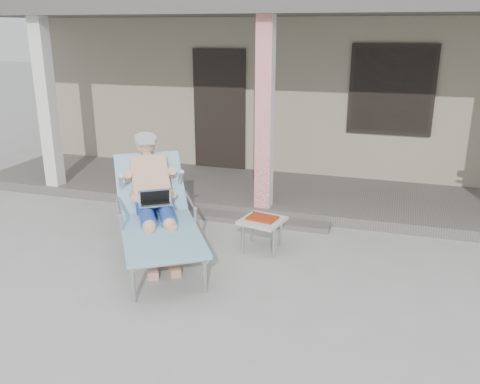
% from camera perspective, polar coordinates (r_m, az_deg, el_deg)
% --- Properties ---
extents(ground, '(60.00, 60.00, 0.00)m').
position_cam_1_polar(ground, '(5.49, -3.21, -10.21)').
color(ground, '#9E9E99').
rests_on(ground, ground).
extents(house, '(10.40, 5.40, 3.30)m').
position_cam_1_polar(house, '(11.19, 8.60, 13.05)').
color(house, gray).
rests_on(house, ground).
extents(porch_deck, '(10.00, 2.00, 0.15)m').
position_cam_1_polar(porch_deck, '(8.12, 4.17, -0.12)').
color(porch_deck, '#605B56').
rests_on(porch_deck, ground).
extents(porch_overhang, '(10.00, 2.30, 2.85)m').
position_cam_1_polar(porch_overhang, '(7.67, 4.55, 19.40)').
color(porch_overhang, silver).
rests_on(porch_overhang, porch_deck).
extents(porch_step, '(2.00, 0.30, 0.07)m').
position_cam_1_polar(porch_step, '(7.08, 2.01, -3.18)').
color(porch_step, '#605B56').
rests_on(porch_step, ground).
extents(lounger, '(1.82, 2.21, 1.42)m').
position_cam_1_polar(lounger, '(5.93, -9.66, 0.88)').
color(lounger, '#B7B7BC').
rests_on(lounger, ground).
extents(side_table, '(0.57, 0.57, 0.43)m').
position_cam_1_polar(side_table, '(6.12, 2.52, -3.40)').
color(side_table, beige).
rests_on(side_table, ground).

